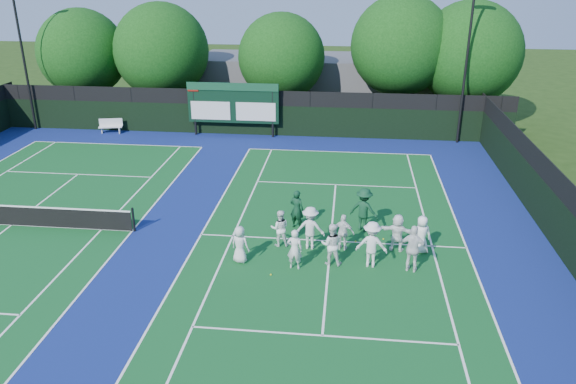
# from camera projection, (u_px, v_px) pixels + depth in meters

# --- Properties ---
(ground) EXTENTS (120.00, 120.00, 0.00)m
(ground) POSITION_uv_depth(u_px,v_px,m) (330.00, 253.00, 22.28)
(ground) COLOR #1F390F
(ground) RESTS_ON ground
(court_apron) EXTENTS (34.00, 32.00, 0.01)m
(court_apron) POSITION_uv_depth(u_px,v_px,m) (189.00, 234.00, 23.81)
(court_apron) COLOR navy
(court_apron) RESTS_ON ground
(near_court) EXTENTS (11.05, 23.85, 0.01)m
(near_court) POSITION_uv_depth(u_px,v_px,m) (331.00, 241.00, 23.20)
(near_court) COLOR #105020
(near_court) RESTS_ON ground
(left_court) EXTENTS (11.05, 23.85, 0.01)m
(left_court) POSITION_uv_depth(u_px,v_px,m) (12.00, 225.00, 24.63)
(left_court) COLOR #105020
(left_court) RESTS_ON ground
(back_fence) EXTENTS (34.00, 0.08, 3.00)m
(back_fence) POSITION_uv_depth(u_px,v_px,m) (250.00, 115.00, 37.10)
(back_fence) COLOR black
(back_fence) RESTS_ON ground
(divider_fence_right) EXTENTS (0.08, 32.00, 3.00)m
(divider_fence_right) POSITION_uv_depth(u_px,v_px,m) (564.00, 222.00, 21.77)
(divider_fence_right) COLOR black
(divider_fence_right) RESTS_ON ground
(scoreboard) EXTENTS (6.00, 0.21, 3.55)m
(scoreboard) POSITION_uv_depth(u_px,v_px,m) (233.00, 103.00, 36.51)
(scoreboard) COLOR black
(scoreboard) RESTS_ON ground
(clubhouse) EXTENTS (18.00, 6.00, 4.00)m
(clubhouse) POSITION_uv_depth(u_px,v_px,m) (318.00, 83.00, 43.81)
(clubhouse) COLOR #545458
(clubhouse) RESTS_ON ground
(light_pole_left) EXTENTS (1.20, 0.30, 10.12)m
(light_pole_left) POSITION_uv_depth(u_px,v_px,m) (20.00, 35.00, 36.48)
(light_pole_left) COLOR black
(light_pole_left) RESTS_ON ground
(light_pole_right) EXTENTS (1.20, 0.30, 10.12)m
(light_pole_right) POSITION_uv_depth(u_px,v_px,m) (469.00, 42.00, 33.57)
(light_pole_right) COLOR black
(light_pole_right) RESTS_ON ground
(tennis_net) EXTENTS (11.30, 0.10, 1.10)m
(tennis_net) POSITION_uv_depth(u_px,v_px,m) (10.00, 215.00, 24.45)
(tennis_net) COLOR black
(tennis_net) RESTS_ON ground
(bench) EXTENTS (1.59, 0.76, 0.97)m
(bench) POSITION_uv_depth(u_px,v_px,m) (111.00, 125.00, 37.80)
(bench) COLOR silver
(bench) RESTS_ON ground
(tree_a) EXTENTS (6.27, 6.27, 7.80)m
(tree_a) POSITION_uv_depth(u_px,v_px,m) (85.00, 55.00, 40.48)
(tree_a) COLOR black
(tree_a) RESTS_ON ground
(tree_b) EXTENTS (6.68, 6.68, 8.26)m
(tree_b) POSITION_uv_depth(u_px,v_px,m) (164.00, 53.00, 39.79)
(tree_b) COLOR black
(tree_b) RESTS_ON ground
(tree_c) EXTENTS (6.02, 6.02, 7.65)m
(tree_c) POSITION_uv_depth(u_px,v_px,m) (284.00, 59.00, 39.02)
(tree_c) COLOR black
(tree_c) RESTS_ON ground
(tree_d) EXTENTS (6.73, 6.73, 8.89)m
(tree_d) POSITION_uv_depth(u_px,v_px,m) (403.00, 48.00, 37.86)
(tree_d) COLOR black
(tree_d) RESTS_ON ground
(tree_e) EXTENTS (6.92, 6.92, 8.54)m
(tree_e) POSITION_uv_depth(u_px,v_px,m) (471.00, 56.00, 37.56)
(tree_e) COLOR black
(tree_e) RESTS_ON ground
(tennis_ball_0) EXTENTS (0.07, 0.07, 0.07)m
(tennis_ball_0) POSITION_uv_depth(u_px,v_px,m) (271.00, 275.00, 20.65)
(tennis_ball_0) COLOR yellow
(tennis_ball_0) RESTS_ON ground
(tennis_ball_1) EXTENTS (0.07, 0.07, 0.07)m
(tennis_ball_1) POSITION_uv_depth(u_px,v_px,m) (356.00, 241.00, 23.11)
(tennis_ball_1) COLOR yellow
(tennis_ball_1) RESTS_ON ground
(tennis_ball_2) EXTENTS (0.07, 0.07, 0.07)m
(tennis_ball_2) POSITION_uv_depth(u_px,v_px,m) (369.00, 250.00, 22.44)
(tennis_ball_2) COLOR yellow
(tennis_ball_2) RESTS_ON ground
(tennis_ball_3) EXTENTS (0.07, 0.07, 0.07)m
(tennis_ball_3) POSITION_uv_depth(u_px,v_px,m) (277.00, 228.00, 24.30)
(tennis_ball_3) COLOR yellow
(tennis_ball_3) RESTS_ON ground
(tennis_ball_4) EXTENTS (0.07, 0.07, 0.07)m
(tennis_ball_4) POSITION_uv_depth(u_px,v_px,m) (383.00, 239.00, 23.31)
(tennis_ball_4) COLOR yellow
(tennis_ball_4) RESTS_ON ground
(tennis_ball_5) EXTENTS (0.07, 0.07, 0.07)m
(tennis_ball_5) POSITION_uv_depth(u_px,v_px,m) (425.00, 244.00, 22.92)
(tennis_ball_5) COLOR yellow
(tennis_ball_5) RESTS_ON ground
(player_front_0) EXTENTS (0.84, 0.69, 1.49)m
(player_front_0) POSITION_uv_depth(u_px,v_px,m) (240.00, 244.00, 21.34)
(player_front_0) COLOR silver
(player_front_0) RESTS_ON ground
(player_front_1) EXTENTS (0.62, 0.43, 1.61)m
(player_front_1) POSITION_uv_depth(u_px,v_px,m) (295.00, 249.00, 20.86)
(player_front_1) COLOR silver
(player_front_1) RESTS_ON ground
(player_front_2) EXTENTS (0.82, 0.64, 1.69)m
(player_front_2) POSITION_uv_depth(u_px,v_px,m) (332.00, 244.00, 21.14)
(player_front_2) COLOR white
(player_front_2) RESTS_ON ground
(player_front_3) EXTENTS (1.25, 0.80, 1.83)m
(player_front_3) POSITION_uv_depth(u_px,v_px,m) (372.00, 244.00, 20.98)
(player_front_3) COLOR white
(player_front_3) RESTS_ON ground
(player_front_4) EXTENTS (1.17, 0.74, 1.85)m
(player_front_4) POSITION_uv_depth(u_px,v_px,m) (413.00, 249.00, 20.63)
(player_front_4) COLOR white
(player_front_4) RESTS_ON ground
(player_back_0) EXTENTS (0.82, 0.68, 1.55)m
(player_back_0) POSITION_uv_depth(u_px,v_px,m) (280.00, 228.00, 22.58)
(player_back_0) COLOR white
(player_back_0) RESTS_ON ground
(player_back_1) EXTENTS (1.22, 0.78, 1.79)m
(player_back_1) POSITION_uv_depth(u_px,v_px,m) (310.00, 228.00, 22.32)
(player_back_1) COLOR silver
(player_back_1) RESTS_ON ground
(player_back_2) EXTENTS (0.95, 0.57, 1.52)m
(player_back_2) POSITION_uv_depth(u_px,v_px,m) (343.00, 232.00, 22.27)
(player_back_2) COLOR white
(player_back_2) RESTS_ON ground
(player_back_3) EXTENTS (1.51, 0.78, 1.56)m
(player_back_3) POSITION_uv_depth(u_px,v_px,m) (397.00, 233.00, 22.20)
(player_back_3) COLOR white
(player_back_3) RESTS_ON ground
(player_back_4) EXTENTS (0.86, 0.66, 1.56)m
(player_back_4) POSITION_uv_depth(u_px,v_px,m) (421.00, 235.00, 22.04)
(player_back_4) COLOR white
(player_back_4) RESTS_ON ground
(coach_left) EXTENTS (0.75, 0.63, 1.75)m
(coach_left) POSITION_uv_depth(u_px,v_px,m) (297.00, 209.00, 24.06)
(coach_left) COLOR #0E341E
(coach_left) RESTS_ON ground
(coach_right) EXTENTS (1.42, 1.12, 1.93)m
(coach_right) POSITION_uv_depth(u_px,v_px,m) (364.00, 210.00, 23.80)
(coach_right) COLOR #103A21
(coach_right) RESTS_ON ground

